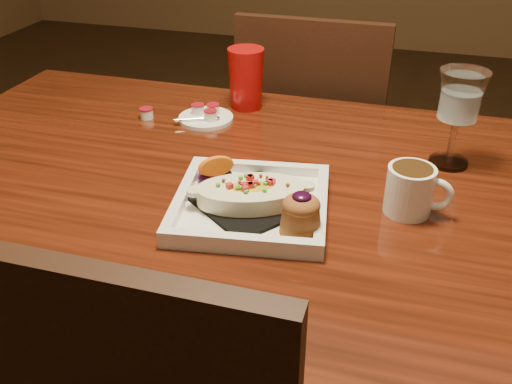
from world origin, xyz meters
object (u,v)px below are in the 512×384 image
(goblet, at_px, (460,101))
(saucer, at_px, (205,116))
(coffee_mug, at_px, (411,189))
(red_tumbler, at_px, (246,79))
(table, at_px, (254,225))
(chair_far, at_px, (314,152))
(plate, at_px, (256,201))

(goblet, relative_size, saucer, 1.52)
(coffee_mug, relative_size, red_tumbler, 0.79)
(table, distance_m, red_tumbler, 0.40)
(chair_far, xyz_separation_m, saucer, (-0.19, -0.39, 0.25))
(goblet, distance_m, red_tumbler, 0.50)
(plate, bearing_deg, saucer, 114.13)
(chair_far, distance_m, red_tumbler, 0.44)
(plate, distance_m, red_tumbler, 0.48)
(plate, height_order, goblet, goblet)
(chair_far, relative_size, red_tumbler, 6.49)
(saucer, bearing_deg, table, -52.23)
(chair_far, height_order, saucer, chair_far)
(table, bearing_deg, coffee_mug, -4.77)
(saucer, xyz_separation_m, red_tumbler, (0.07, 0.10, 0.06))
(red_tumbler, bearing_deg, goblet, -19.59)
(saucer, bearing_deg, chair_far, 63.98)
(table, bearing_deg, chair_far, 90.00)
(plate, distance_m, saucer, 0.41)
(goblet, height_order, red_tumbler, goblet)
(chair_far, height_order, plate, chair_far)
(table, distance_m, plate, 0.16)
(coffee_mug, xyz_separation_m, goblet, (0.07, 0.20, 0.09))
(coffee_mug, bearing_deg, plate, -159.35)
(table, xyz_separation_m, red_tumbler, (-0.12, 0.35, 0.17))
(chair_far, bearing_deg, saucer, 63.98)
(table, relative_size, goblet, 7.87)
(goblet, distance_m, saucer, 0.56)
(plate, bearing_deg, chair_far, 83.98)
(red_tumbler, bearing_deg, chair_far, 66.74)
(plate, bearing_deg, table, 100.11)
(table, height_order, goblet, goblet)
(table, relative_size, chair_far, 1.61)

